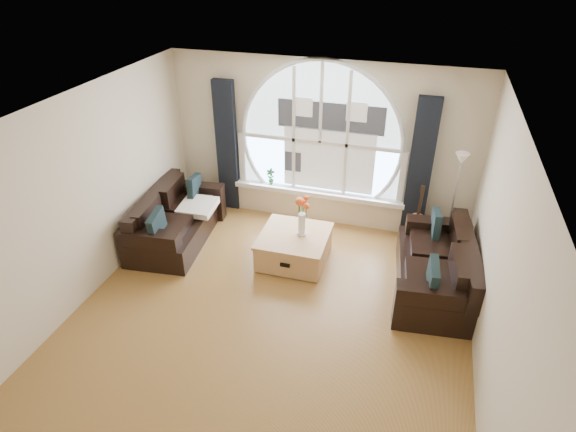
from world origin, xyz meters
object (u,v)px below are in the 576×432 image
object	(u,v)px
coffee_chest	(294,246)
floor_lamp	(453,203)
potted_plant	(271,177)
vase_flowers	(302,211)
guitar	(419,213)
sofa_left	(176,218)
sofa_right	(435,265)

from	to	relation	value
coffee_chest	floor_lamp	distance (m)	2.48
coffee_chest	potted_plant	world-z (taller)	potted_plant
vase_flowers	coffee_chest	bearing A→B (deg)	-152.07
potted_plant	coffee_chest	bearing A→B (deg)	-58.37
guitar	vase_flowers	bearing A→B (deg)	-138.29
sofa_left	sofa_right	world-z (taller)	sofa_right
coffee_chest	guitar	distance (m)	2.03
sofa_left	floor_lamp	xyz separation A→B (m)	(4.14, 1.02, 0.40)
sofa_right	floor_lamp	xyz separation A→B (m)	(0.17, 1.13, 0.40)
vase_flowers	potted_plant	world-z (taller)	vase_flowers
sofa_right	vase_flowers	distance (m)	1.98
coffee_chest	potted_plant	size ratio (longest dim) A/B	3.47
coffee_chest	vase_flowers	xyz separation A→B (m)	(0.10, 0.05, 0.60)
guitar	potted_plant	xyz separation A→B (m)	(-2.51, 0.24, 0.16)
sofa_right	potted_plant	xyz separation A→B (m)	(-2.81, 1.39, 0.29)
coffee_chest	vase_flowers	distance (m)	0.61
sofa_left	potted_plant	xyz separation A→B (m)	(1.16, 1.28, 0.29)
sofa_right	guitar	bearing A→B (deg)	98.57
sofa_left	sofa_right	bearing A→B (deg)	-7.78
sofa_right	floor_lamp	distance (m)	1.21
floor_lamp	sofa_left	bearing A→B (deg)	-166.13
sofa_right	floor_lamp	bearing A→B (deg)	75.49
vase_flowers	guitar	bearing A→B (deg)	31.31
sofa_left	sofa_right	xyz separation A→B (m)	(3.97, -0.11, 0.00)
coffee_chest	potted_plant	xyz separation A→B (m)	(-0.79, 1.28, 0.45)
floor_lamp	guitar	world-z (taller)	floor_lamp
sofa_right	vase_flowers	size ratio (longest dim) A/B	2.67
sofa_right	sofa_left	bearing A→B (deg)	172.30
sofa_right	potted_plant	distance (m)	3.15
floor_lamp	vase_flowers	bearing A→B (deg)	-155.22
potted_plant	sofa_right	bearing A→B (deg)	-26.28
sofa_right	coffee_chest	distance (m)	2.03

